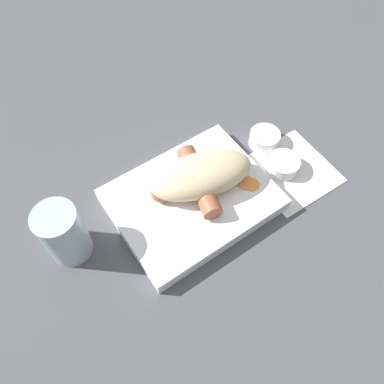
{
  "coord_description": "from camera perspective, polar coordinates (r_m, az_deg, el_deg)",
  "views": [
    {
      "loc": [
        -0.18,
        -0.26,
        0.55
      ],
      "look_at": [
        0.0,
        0.0,
        0.04
      ],
      "focal_mm": 35.0,
      "sensor_mm": 36.0,
      "label": 1
    }
  ],
  "objects": [
    {
      "name": "ground_plane",
      "position": [
        0.63,
        0.0,
        -1.79
      ],
      "size": [
        3.0,
        3.0,
        0.0
      ],
      "primitive_type": "plane",
      "color": "#4C4C51"
    },
    {
      "name": "food_tray",
      "position": [
        0.62,
        0.0,
        -1.16
      ],
      "size": [
        0.25,
        0.2,
        0.03
      ],
      "color": "white",
      "rests_on": "ground_plane"
    },
    {
      "name": "bread_roll",
      "position": [
        0.6,
        1.46,
        2.61
      ],
      "size": [
        0.18,
        0.12,
        0.05
      ],
      "color": "beige",
      "rests_on": "food_tray"
    },
    {
      "name": "sausage",
      "position": [
        0.61,
        1.06,
        1.66
      ],
      "size": [
        0.16,
        0.13,
        0.03
      ],
      "color": "#9E5638",
      "rests_on": "food_tray"
    },
    {
      "name": "pickled_veggies",
      "position": [
        0.63,
        8.63,
        1.28
      ],
      "size": [
        0.04,
        0.04,
        0.0
      ],
      "color": "orange",
      "rests_on": "food_tray"
    },
    {
      "name": "napkin",
      "position": [
        0.69,
        14.87,
        3.17
      ],
      "size": [
        0.14,
        0.14,
        0.0
      ],
      "color": "white",
      "rests_on": "ground_plane"
    },
    {
      "name": "condiment_cup_near",
      "position": [
        0.68,
        13.69,
        3.94
      ],
      "size": [
        0.06,
        0.06,
        0.03
      ],
      "color": "white",
      "rests_on": "ground_plane"
    },
    {
      "name": "condiment_cup_far",
      "position": [
        0.71,
        10.95,
        7.91
      ],
      "size": [
        0.06,
        0.06,
        0.03
      ],
      "color": "white",
      "rests_on": "ground_plane"
    },
    {
      "name": "drink_glass",
      "position": [
        0.58,
        -18.97,
        -6.01
      ],
      "size": [
        0.06,
        0.06,
        0.1
      ],
      "color": "silver",
      "rests_on": "ground_plane"
    }
  ]
}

